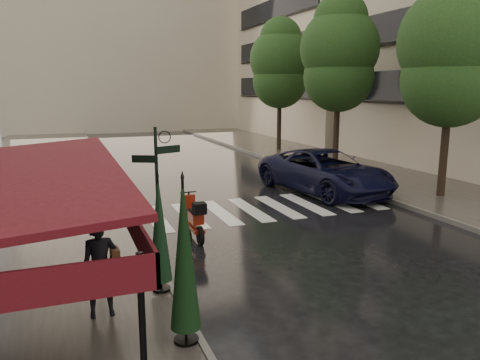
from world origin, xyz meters
TOP-DOWN VIEW (x-y plane):
  - ground at (0.00, 0.00)m, footprint 120.00×120.00m
  - sidewalk_near at (-4.50, 12.00)m, footprint 6.00×60.00m
  - sidewalk_far at (10.25, 12.00)m, footprint 5.50×60.00m
  - curb_near at (-1.45, 12.00)m, footprint 0.12×60.00m
  - curb_far at (7.45, 12.00)m, footprint 0.12×60.00m
  - crosswalk at (2.98, 6.00)m, footprint 7.85×3.20m
  - signpost at (-1.19, 3.00)m, footprint 1.17×0.29m
  - haussmann_far at (16.50, 26.00)m, footprint 8.00×16.00m
  - backdrop_building at (3.00, 38.00)m, footprint 22.00×6.00m
  - tree_near at (9.60, 5.00)m, footprint 3.80×3.80m
  - tree_mid at (9.50, 12.00)m, footprint 3.80×3.80m
  - tree_far at (9.70, 19.00)m, footprint 3.80×3.80m
  - pedestrian_with_umbrella at (-2.80, -0.15)m, footprint 1.07×1.09m
  - scooter at (-0.09, 3.73)m, footprint 0.47×1.76m
  - parked_car at (6.15, 7.42)m, footprint 3.74×6.31m
  - parasol_front at (-1.67, -1.50)m, footprint 0.48×0.48m
  - parasol_back at (-1.65, 0.50)m, footprint 0.43×0.43m

SIDE VIEW (x-z plane):
  - ground at x=0.00m, z-range 0.00..0.00m
  - crosswalk at x=2.98m, z-range 0.00..0.01m
  - sidewalk_near at x=-4.50m, z-range 0.00..0.12m
  - sidewalk_far at x=10.25m, z-range 0.00..0.12m
  - curb_near at x=-1.45m, z-range -0.01..0.15m
  - curb_far at x=7.45m, z-range -0.01..0.15m
  - scooter at x=-0.09m, z-range -0.04..1.12m
  - parked_car at x=6.15m, z-range 0.00..1.65m
  - parasol_back at x=-1.65m, z-range 0.21..2.53m
  - parasol_front at x=-1.67m, z-range 0.22..2.88m
  - pedestrian_with_umbrella at x=-2.80m, z-range 0.53..3.01m
  - signpost at x=-1.19m, z-range 0.28..3.38m
  - tree_near at x=9.60m, z-range 1.33..9.31m
  - tree_far at x=9.70m, z-range 1.37..9.54m
  - tree_mid at x=9.50m, z-range 1.42..9.76m
  - haussmann_far at x=16.50m, z-range 0.00..18.50m
  - backdrop_building at x=3.00m, z-range 0.00..20.00m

